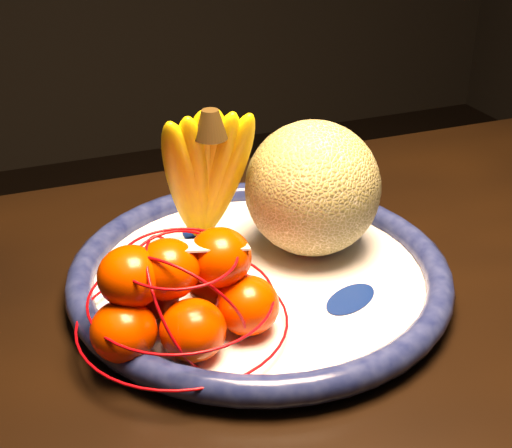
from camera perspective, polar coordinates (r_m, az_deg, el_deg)
name	(u,v)px	position (r m, az deg, el deg)	size (l,w,h in m)	color
dining_table	(186,436)	(0.70, -5.60, -16.53)	(1.44, 0.87, 0.72)	black
fruit_bowl	(259,274)	(0.75, 0.28, -4.02)	(0.40, 0.40, 0.03)	white
cantaloupe	(313,188)	(0.76, 4.55, 2.86)	(0.15, 0.15, 0.15)	olive
banana_bunch	(204,173)	(0.74, -4.14, 4.06)	(0.13, 0.12, 0.19)	#F1CD00
mandarin_bag	(182,294)	(0.65, -5.96, -5.59)	(0.23, 0.23, 0.12)	#ED3100
price_tag	(207,245)	(0.63, -3.90, -1.71)	(0.07, 0.03, 0.00)	white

